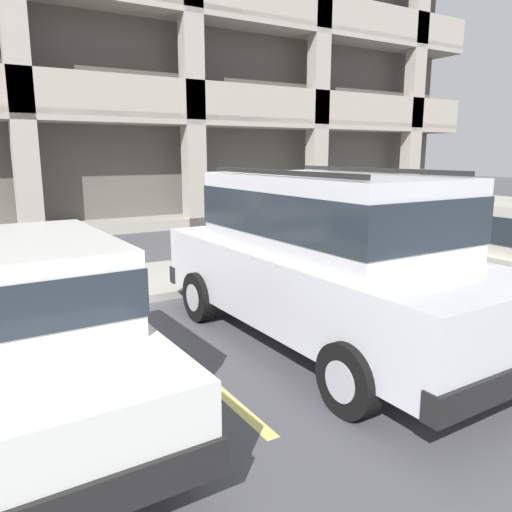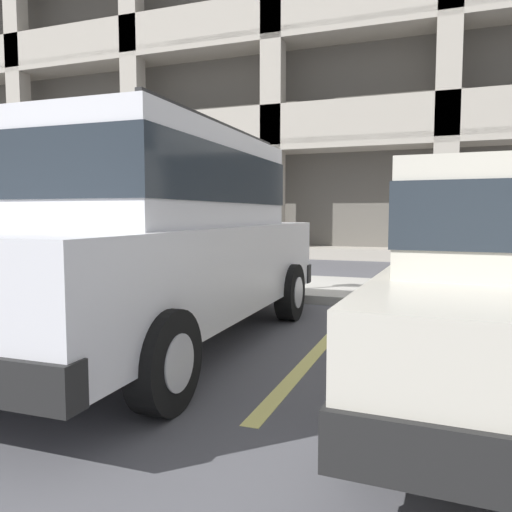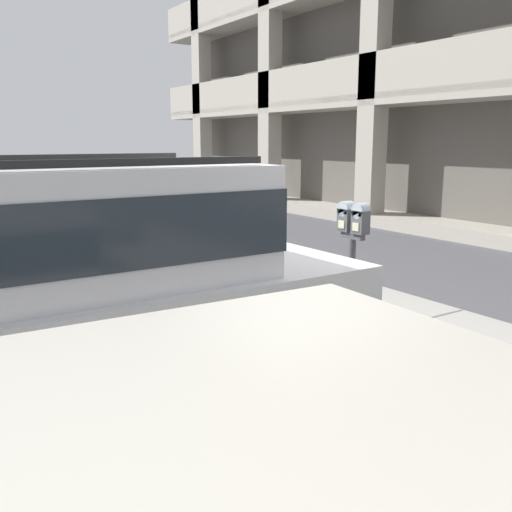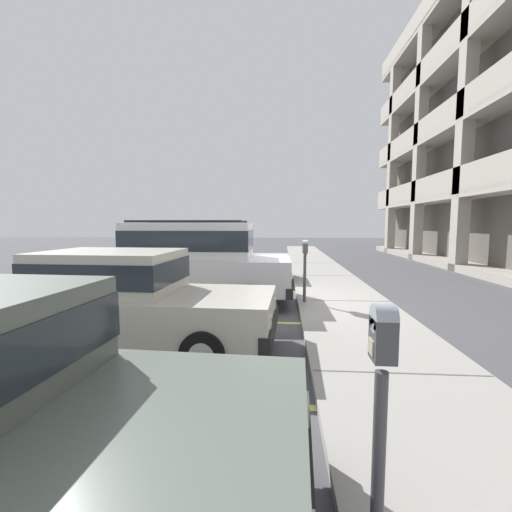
% 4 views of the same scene
% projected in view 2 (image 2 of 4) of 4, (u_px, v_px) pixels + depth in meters
% --- Properties ---
extents(ground_plane, '(80.00, 80.00, 0.10)m').
position_uv_depth(ground_plane, '(243.00, 306.00, 7.00)').
color(ground_plane, '#4C4C51').
extents(sidewalk, '(40.00, 2.20, 0.12)m').
position_uv_depth(sidewalk, '(272.00, 286.00, 8.21)').
color(sidewalk, '#9E9B93').
rests_on(sidewalk, ground_plane).
extents(parking_stall_lines, '(12.59, 4.80, 0.01)m').
position_uv_depth(parking_stall_lines, '(332.00, 334.00, 5.15)').
color(parking_stall_lines, '#DBD16B').
rests_on(parking_stall_lines, ground_plane).
extents(silver_suv, '(2.08, 4.81, 2.03)m').
position_uv_depth(silver_suv, '(156.00, 231.00, 4.68)').
color(silver_suv, silver).
rests_on(silver_suv, ground_plane).
extents(parking_meter_near, '(0.35, 0.12, 1.46)m').
position_uv_depth(parking_meter_near, '(265.00, 217.00, 7.15)').
color(parking_meter_near, '#47474C').
rests_on(parking_meter_near, sidewalk).
extents(parking_garage, '(32.00, 10.00, 13.25)m').
position_uv_depth(parking_garage, '(317.00, 85.00, 18.62)').
color(parking_garage, '#5C5851').
rests_on(parking_garage, ground_plane).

